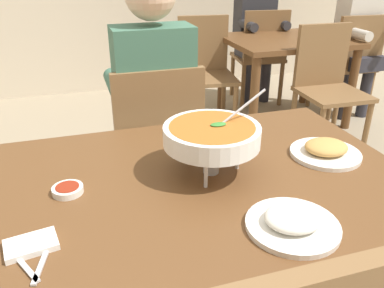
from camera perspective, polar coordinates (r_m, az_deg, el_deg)
dining_table_main at (r=1.29m, az=2.00°, el=-8.74°), size 1.29×0.92×0.72m
chair_diner_main at (r=1.98m, az=-5.16°, el=0.34°), size 0.44×0.44×0.90m
diner_main at (r=1.92m, az=-5.65°, el=7.13°), size 0.40×0.45×1.31m
curry_bowl at (r=1.22m, az=2.87°, el=1.22°), size 0.33×0.30×0.26m
rice_plate at (r=1.05m, az=14.31°, el=-10.76°), size 0.24×0.24×0.06m
appetizer_plate at (r=1.44m, az=18.67°, el=-0.86°), size 0.24×0.24×0.06m
sauce_dish at (r=1.22m, az=-17.44°, el=-6.27°), size 0.09×0.09×0.02m
napkin_folded at (r=1.04m, az=-22.12°, el=-13.28°), size 0.13×0.10×0.02m
fork_utensil at (r=1.01m, az=-23.38°, el=-15.30°), size 0.09×0.16×0.01m
spoon_utensil at (r=1.00m, az=-20.48°, el=-15.03°), size 0.05×0.17×0.01m
dining_table_far at (r=3.51m, az=13.40°, el=12.56°), size 1.00×0.80×0.72m
chair_bg_left at (r=3.81m, az=21.77°, el=11.14°), size 0.47×0.47×0.90m
chair_bg_middle at (r=3.92m, az=9.91°, el=12.93°), size 0.49×0.49×0.90m
chair_bg_right at (r=3.35m, az=1.93°, el=11.14°), size 0.49×0.49×0.90m
chair_bg_corner at (r=3.11m, az=18.83°, el=8.64°), size 0.45×0.45×0.90m
patron_bg_left at (r=3.80m, az=23.05°, el=14.56°), size 0.40×0.45×1.31m
patron_bg_middle at (r=3.96m, az=9.20°, el=16.60°), size 0.40×0.45×1.31m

